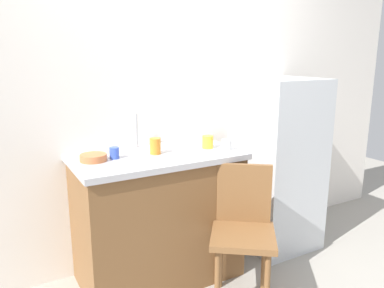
{
  "coord_description": "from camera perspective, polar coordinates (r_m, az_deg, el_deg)",
  "views": [
    {
      "loc": [
        -1.29,
        -1.67,
        1.59
      ],
      "look_at": [
        -0.02,
        0.6,
        0.98
      ],
      "focal_mm": 35.66,
      "sensor_mm": 36.0,
      "label": 1
    }
  ],
  "objects": [
    {
      "name": "back_wall",
      "position": [
        2.99,
        -3.52,
        5.96
      ],
      "size": [
        4.8,
        0.1,
        2.43
      ],
      "primitive_type": "cube",
      "color": "white",
      "rests_on": "ground_plane"
    },
    {
      "name": "cabinet_base",
      "position": [
        2.78,
        -5.1,
        -11.16
      ],
      "size": [
        1.1,
        0.6,
        0.89
      ],
      "primitive_type": "cube",
      "color": "brown",
      "rests_on": "ground_plane"
    },
    {
      "name": "countertop",
      "position": [
        2.62,
        -5.31,
        -1.88
      ],
      "size": [
        1.14,
        0.64,
        0.04
      ],
      "primitive_type": "cube",
      "color": "#B7B7BC",
      "rests_on": "cabinet_base"
    },
    {
      "name": "faucet",
      "position": [
        2.8,
        -8.37,
        1.98
      ],
      "size": [
        0.02,
        0.02,
        0.24
      ],
      "primitive_type": "cylinder",
      "color": "#B7B7BC",
      "rests_on": "countertop"
    },
    {
      "name": "refrigerator",
      "position": [
        3.25,
        12.58,
        -2.89
      ],
      "size": [
        0.58,
        0.61,
        1.41
      ],
      "primitive_type": "cube",
      "color": "silver",
      "rests_on": "ground_plane"
    },
    {
      "name": "chair",
      "position": [
        2.54,
        7.66,
        -12.28
      ],
      "size": [
        0.56,
        0.56,
        0.89
      ],
      "rotation": [
        0.0,
        0.0,
        -0.64
      ],
      "color": "brown",
      "rests_on": "ground_plane"
    },
    {
      "name": "terracotta_bowl",
      "position": [
        2.51,
        -14.53,
        -1.97
      ],
      "size": [
        0.17,
        0.17,
        0.04
      ],
      "primitive_type": "cylinder",
      "color": "#C67042",
      "rests_on": "countertop"
    },
    {
      "name": "cup_white",
      "position": [
        2.7,
        5.16,
        -0.18
      ],
      "size": [
        0.08,
        0.08,
        0.08
      ],
      "primitive_type": "cylinder",
      "color": "white",
      "rests_on": "countertop"
    },
    {
      "name": "cup_orange",
      "position": [
        2.6,
        -5.52,
        -0.31
      ],
      "size": [
        0.07,
        0.07,
        0.11
      ],
      "primitive_type": "cylinder",
      "color": "orange",
      "rests_on": "countertop"
    },
    {
      "name": "cup_blue",
      "position": [
        2.53,
        -11.54,
        -1.32
      ],
      "size": [
        0.06,
        0.06,
        0.07
      ],
      "primitive_type": "cylinder",
      "color": "blue",
      "rests_on": "countertop"
    },
    {
      "name": "cup_yellow",
      "position": [
        2.76,
        2.36,
        0.31
      ],
      "size": [
        0.08,
        0.08,
        0.09
      ],
      "primitive_type": "cylinder",
      "color": "yellow",
      "rests_on": "countertop"
    }
  ]
}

